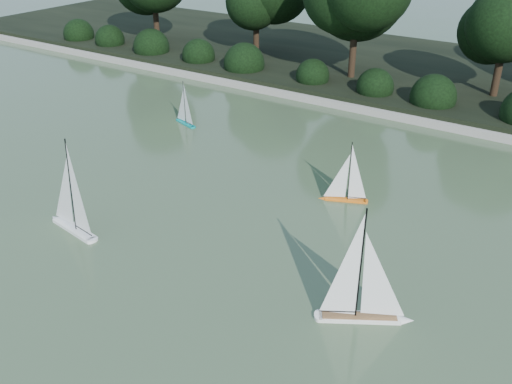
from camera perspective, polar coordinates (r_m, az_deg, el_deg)
ground at (r=7.95m, az=-4.80°, el=-13.11°), size 80.00×80.00×0.00m
pond_coping at (r=15.06m, az=16.74°, el=6.76°), size 40.00×0.35×0.18m
far_bank at (r=18.75m, az=20.68°, el=10.39°), size 40.00×8.00×0.30m
shrub_hedge at (r=15.77m, az=17.96°, el=8.90°), size 29.10×1.10×1.10m
sailboat_white_a at (r=10.33m, az=-18.19°, el=-2.13°), size 1.34×0.40×1.82m
sailboat_white_b at (r=7.98m, az=11.17°, el=-10.77°), size 1.27×0.86×1.88m
sailboat_orange at (r=10.88m, az=8.62°, el=0.13°), size 0.92×0.49×1.30m
sailboat_teal at (r=14.62m, az=-7.23°, el=7.53°), size 0.87×0.40×1.20m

